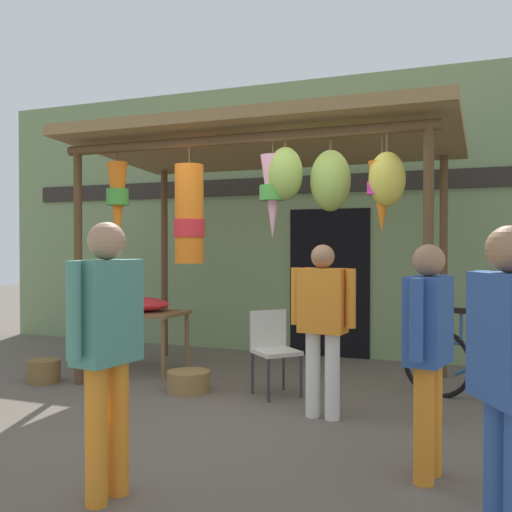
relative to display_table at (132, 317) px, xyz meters
name	(u,v)px	position (x,y,z in m)	size (l,w,h in m)	color
ground_plane	(258,404)	(1.98, -0.86, -0.64)	(30.00, 30.00, 0.00)	#60564C
shop_facade	(330,218)	(1.98, 1.84, 1.25)	(10.72, 0.29, 3.77)	#7A9360
market_stall_canopy	(265,160)	(1.78, -0.15, 1.78)	(4.15, 2.31, 2.78)	brown
display_table	(132,317)	(0.00, 0.00, 0.00)	(1.30, 0.66, 0.72)	brown
flower_heap_on_table	(137,304)	(0.08, -0.01, 0.16)	(0.83, 0.58, 0.17)	red
folding_chair	(273,345)	(1.99, -0.46, -0.13)	(0.57, 0.57, 0.84)	beige
wicker_basket_by_table	(189,381)	(1.14, -0.69, -0.53)	(0.44, 0.44, 0.21)	olive
wicker_basket_spare	(43,371)	(-0.53, -0.92, -0.51)	(0.36, 0.36, 0.25)	brown
parked_bicycle	(491,368)	(4.04, -0.06, -0.29)	(1.71, 0.57, 0.92)	black
vendor_in_orange	(323,317)	(2.67, -1.07, 0.25)	(0.59, 0.26, 1.51)	silver
customer_foreground	(428,342)	(3.65, -2.12, 0.25)	(0.29, 0.58, 1.51)	orange
shopper_by_bananas	(107,336)	(1.92, -3.14, 0.33)	(0.28, 0.59, 1.64)	orange
passerby_at_right	(509,370)	(4.10, -3.11, 0.30)	(0.38, 0.53, 1.60)	#2D5193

